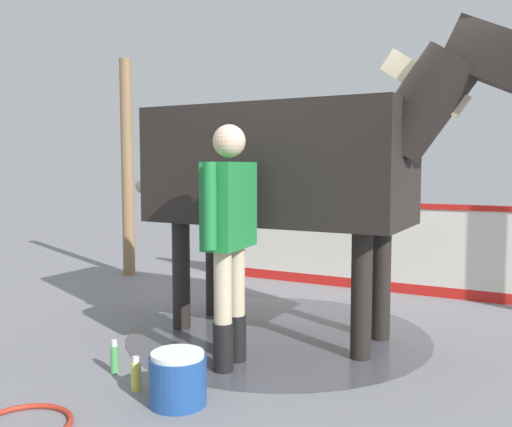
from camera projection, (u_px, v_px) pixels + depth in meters
name	position (u px, v px, depth m)	size (l,w,h in m)	color
ground_plane	(319.00, 329.00, 5.09)	(16.00, 16.00, 0.02)	gray
wet_patch	(278.00, 333.00, 4.92)	(2.64, 2.64, 0.00)	#4C4C54
barrier_wall	(354.00, 248.00, 6.72)	(3.82, 1.75, 1.05)	silver
roof_post_far	(127.00, 168.00, 7.44)	(0.16, 0.16, 2.88)	olive
horse	(290.00, 164.00, 4.74)	(3.32, 1.83, 2.54)	black
handler	(229.00, 227.00, 4.04)	(0.37, 0.67, 1.77)	black
wash_bucket	(178.00, 378.00, 3.45)	(0.36, 0.36, 0.33)	#1E478C
bottle_shampoo	(136.00, 375.00, 3.66)	(0.07, 0.07, 0.23)	#D8CC4C
bottle_spray	(115.00, 358.00, 3.96)	(0.06, 0.06, 0.24)	#4CA559
hose_coil	(23.00, 425.00, 3.14)	(0.55, 0.55, 0.03)	#B72D1E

